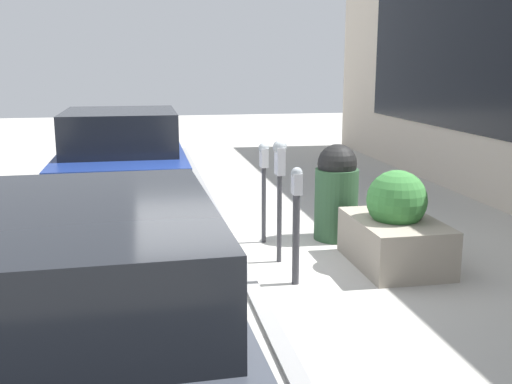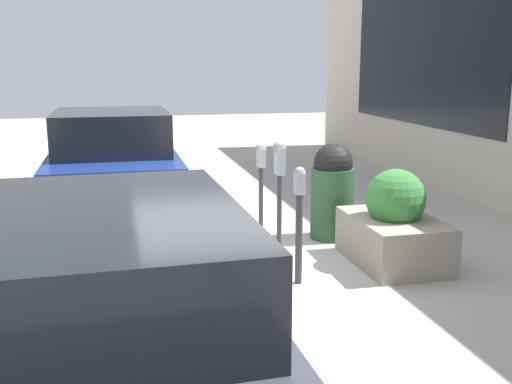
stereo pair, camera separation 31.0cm
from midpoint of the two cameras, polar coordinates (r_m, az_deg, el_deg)
The scene contains 9 objects.
ground_plane at distance 7.08m, azimuth 0.30°, elevation -6.74°, with size 40.00×40.00×0.00m, color #ADAAA3.
curb_strip at distance 7.05m, azimuth -0.34°, elevation -6.63°, with size 19.00×0.16×0.04m.
parking_meter_nearest at distance 6.22m, azimuth 5.29°, elevation -2.02°, with size 0.14×0.12×1.26m.
parking_meter_second at distance 6.85m, azimuth 3.57°, elevation 1.92°, with size 0.19×0.16×1.44m.
parking_meter_middle at distance 7.63m, azimuth 1.92°, elevation 1.98°, with size 0.16×0.14×1.31m.
planter_box at distance 7.09m, azimuth 14.35°, elevation -3.42°, with size 1.37×0.92×1.12m.
parked_car_front at distance 3.90m, azimuth -14.52°, elevation -11.26°, with size 4.26×2.02×1.49m.
parked_car_middle at distance 9.61m, azimuth -11.74°, elevation 3.15°, with size 3.81×1.97×1.58m.
trash_bin at distance 7.94m, azimuth 8.78°, elevation 0.00°, with size 0.57×0.57×1.27m.
Camera 1 is at (-6.60, 1.13, 2.31)m, focal length 42.00 mm.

